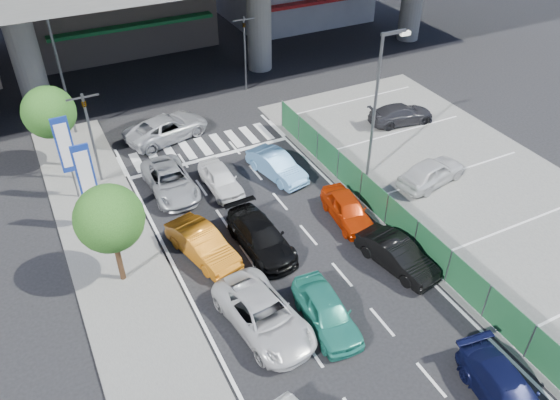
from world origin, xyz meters
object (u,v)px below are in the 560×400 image
kei_truck_front_right (277,166)px  wagon_silver_front_left (170,181)px  street_lamp_right (379,95)px  signboard_far (66,148)px  crossing_wagon_silver (167,128)px  parked_sedan_dgrey (401,114)px  traffic_cone (364,182)px  hatch_black_mid_right (397,255)px  parked_sedan_white (432,172)px  taxi_orange_right (347,209)px  street_lamp_left (61,60)px  tree_far (49,113)px  taxi_orange_left (203,244)px  traffic_light_left (87,117)px  minivan_navy_back (507,393)px  signboard_near (86,176)px  sedan_white_mid_left (264,315)px  sedan_black_mid (261,237)px  tree_near (109,219)px  traffic_light_right (244,35)px  taxi_teal_mid (327,311)px

kei_truck_front_right → wagon_silver_front_left: bearing=156.2°
street_lamp_right → signboard_far: bearing=161.3°
crossing_wagon_silver → parked_sedan_dgrey: (13.78, -4.91, -0.05)m
parked_sedan_dgrey → traffic_cone: parked_sedan_dgrey is taller
hatch_black_mid_right → kei_truck_front_right: (-1.50, 8.82, 0.00)m
signboard_far → parked_sedan_white: signboard_far is taller
taxi_orange_right → wagon_silver_front_left: size_ratio=0.81×
street_lamp_right → street_lamp_left: bearing=138.4°
tree_far → taxi_orange_left: size_ratio=1.15×
crossing_wagon_silver → taxi_orange_left: bearing=155.7°
traffic_light_left → street_lamp_left: (-0.13, 6.00, 0.83)m
signboard_far → taxi_orange_right: bearing=-34.3°
street_lamp_left → minivan_navy_back: size_ratio=1.87×
signboard_near → traffic_cone: (13.32, -2.89, -2.67)m
signboard_near → sedan_white_mid_left: bearing=-63.7°
sedan_black_mid → taxi_orange_right: size_ratio=1.21×
signboard_near → signboard_far: 3.03m
hatch_black_mid_right → kei_truck_front_right: bearing=88.6°
tree_near → sedan_black_mid: 6.82m
tree_near → kei_truck_front_right: (9.52, 4.22, -2.73)m
tree_far → wagon_silver_front_left: tree_far is taller
street_lamp_left → crossing_wagon_silver: street_lamp_left is taller
minivan_navy_back → parked_sedan_dgrey: size_ratio=1.02×
sedan_black_mid → taxi_orange_right: sedan_black_mid is taller
parked_sedan_white → traffic_cone: parked_sedan_white is taller
traffic_light_right → parked_sedan_dgrey: traffic_light_right is taller
crossing_wagon_silver → street_lamp_left: bearing=41.8°
signboard_far → taxi_orange_right: signboard_far is taller
street_lamp_left → traffic_light_left: bearing=-88.8°
traffic_cone → taxi_teal_mid: bearing=-132.6°
traffic_light_right → taxi_orange_left: bearing=-120.4°
tree_near → traffic_cone: (13.12, 1.10, -2.99)m
tree_far → hatch_black_mid_right: size_ratio=1.21×
taxi_orange_left → traffic_cone: size_ratio=6.28×
signboard_near → parked_sedan_white: signboard_near is taller
taxi_orange_left → traffic_cone: 9.57m
signboard_far → sedan_white_mid_left: (4.89, -12.10, -2.37)m
signboard_near → crossing_wagon_silver: size_ratio=0.91×
street_lamp_left → traffic_cone: bearing=-46.0°
taxi_orange_left → parked_sedan_white: parked_sedan_white is taller
street_lamp_right → parked_sedan_white: bearing=-43.2°
sedan_white_mid_left → tree_near: bearing=123.1°
signboard_far → taxi_teal_mid: 15.06m
hatch_black_mid_right → traffic_cone: 6.09m
taxi_orange_left → traffic_light_right: bearing=45.1°
traffic_light_right → sedan_white_mid_left: traffic_light_right is taller
signboard_near → sedan_white_mid_left: 10.42m
signboard_near → tree_far: bearing=95.3°
signboard_near → taxi_teal_mid: (6.77, -10.03, -2.38)m
signboard_near → traffic_cone: bearing=-12.2°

